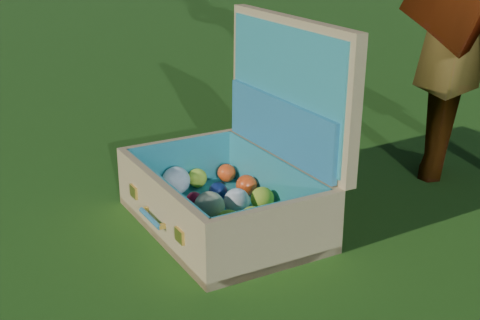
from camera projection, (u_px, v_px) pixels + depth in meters
ground at (272, 226)px, 1.94m from camera, size 60.00×60.00×0.00m
stray_ball at (169, 173)px, 2.25m from camera, size 0.06×0.06×0.06m
suitcase at (243, 168)px, 1.92m from camera, size 0.73×0.63×0.59m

